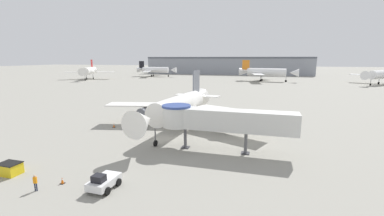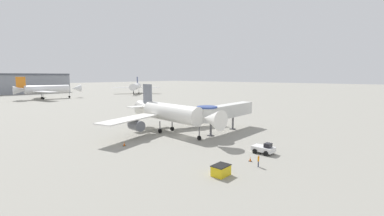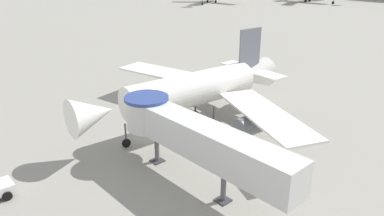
{
  "view_description": "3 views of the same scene",
  "coord_description": "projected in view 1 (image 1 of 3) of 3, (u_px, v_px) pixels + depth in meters",
  "views": [
    {
      "loc": [
        15.03,
        -36.7,
        12.71
      ],
      "look_at": [
        2.98,
        5.25,
        4.22
      ],
      "focal_mm": 24.0,
      "sensor_mm": 36.0,
      "label": 1
    },
    {
      "loc": [
        -37.05,
        -33.96,
        12.29
      ],
      "look_at": [
        2.51,
        0.42,
        5.64
      ],
      "focal_mm": 24.0,
      "sensor_mm": 36.0,
      "label": 2
    },
    {
      "loc": [
        29.65,
        -21.6,
        17.99
      ],
      "look_at": [
        5.09,
        0.75,
        4.65
      ],
      "focal_mm": 35.0,
      "sensor_mm": 36.0,
      "label": 3
    }
  ],
  "objects": [
    {
      "name": "ground_plane",
      "position": [
        165.0,
        139.0,
        41.12
      ],
      "size": [
        800.0,
        800.0,
        0.0
      ],
      "primitive_type": "plane",
      "color": "gray"
    },
    {
      "name": "jet_bridge",
      "position": [
        217.0,
        119.0,
        34.98
      ],
      "size": [
        18.44,
        4.1,
        6.2
      ],
      "rotation": [
        0.0,
        0.0,
        0.01
      ],
      "color": "silver",
      "rests_on": "ground_plane"
    },
    {
      "name": "background_jet_black_tail",
      "position": [
        155.0,
        70.0,
        180.27
      ],
      "size": [
        28.82,
        32.18,
        10.72
      ],
      "rotation": [
        0.0,
        0.0,
        1.62
      ],
      "color": "white",
      "rests_on": "ground_plane"
    },
    {
      "name": "main_airplane",
      "position": [
        180.0,
        107.0,
        44.92
      ],
      "size": [
        31.76,
        25.79,
        10.29
      ],
      "rotation": [
        0.0,
        0.0,
        -0.09
      ],
      "color": "white",
      "rests_on": "ground_plane"
    },
    {
      "name": "ground_crew_marshaller",
      "position": [
        35.0,
        182.0,
        24.81
      ],
      "size": [
        0.36,
        0.27,
        1.66
      ],
      "rotation": [
        0.0,
        0.0,
        3.44
      ],
      "color": "#1E2338",
      "rests_on": "ground_plane"
    },
    {
      "name": "background_jet_red_tail",
      "position": [
        89.0,
        71.0,
        154.88
      ],
      "size": [
        27.98,
        26.37,
        11.88
      ],
      "rotation": [
        0.0,
        0.0,
        0.41
      ],
      "color": "white",
      "rests_on": "ground_plane"
    },
    {
      "name": "pushback_tug_white",
      "position": [
        104.0,
        182.0,
        25.18
      ],
      "size": [
        2.33,
        3.43,
        1.78
      ],
      "rotation": [
        0.0,
        0.0,
        -0.02
      ],
      "color": "silver",
      "rests_on": "ground_plane"
    },
    {
      "name": "terminal_building",
      "position": [
        227.0,
        65.0,
        209.2
      ],
      "size": [
        129.11,
        25.8,
        13.7
      ],
      "color": "gray",
      "rests_on": "ground_plane"
    },
    {
      "name": "service_container_yellow",
      "position": [
        10.0,
        169.0,
        28.42
      ],
      "size": [
        2.29,
        1.73,
        1.34
      ],
      "rotation": [
        0.0,
        0.0,
        -0.01
      ],
      "color": "yellow",
      "rests_on": "ground_plane"
    },
    {
      "name": "traffic_cone_port_wing",
      "position": [
        114.0,
        125.0,
        47.81
      ],
      "size": [
        0.49,
        0.49,
        0.8
      ],
      "color": "black",
      "rests_on": "ground_plane"
    },
    {
      "name": "traffic_cone_apron_front",
      "position": [
        62.0,
        181.0,
        26.37
      ],
      "size": [
        0.42,
        0.42,
        0.69
      ],
      "color": "black",
      "rests_on": "ground_plane"
    },
    {
      "name": "background_jet_navy_tail",
      "position": [
        382.0,
        74.0,
        124.21
      ],
      "size": [
        25.6,
        25.6,
        11.39
      ],
      "rotation": [
        0.0,
        0.0,
        -0.77
      ],
      "color": "white",
      "rests_on": "ground_plane"
    },
    {
      "name": "background_jet_orange_tail",
      "position": [
        265.0,
        72.0,
        142.47
      ],
      "size": [
        32.13,
        32.73,
        11.68
      ],
      "rotation": [
        0.0,
        0.0,
        1.41
      ],
      "color": "white",
      "rests_on": "ground_plane"
    }
  ]
}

